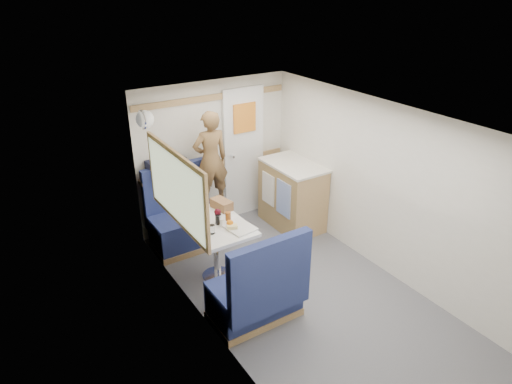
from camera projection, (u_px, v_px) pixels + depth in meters
floor at (315, 305)px, 4.89m from camera, size 4.50×4.50×0.00m
ceiling at (328, 124)px, 4.02m from camera, size 4.50×4.50×0.00m
wall_back at (214, 154)px, 6.17m from camera, size 2.20×0.02×2.00m
wall_left at (222, 257)px, 3.92m from camera, size 0.02×4.50×2.00m
wall_right at (399, 197)px, 4.99m from camera, size 0.02×4.50×2.00m
oak_trim_low at (215, 165)px, 6.22m from camera, size 2.15×0.02×0.08m
oak_trim_high at (212, 97)px, 5.82m from camera, size 2.15×0.02×0.08m
side_window at (176, 189)px, 4.59m from camera, size 0.04×1.30×0.72m
rear_door at (244, 151)px, 6.37m from camera, size 0.62×0.12×1.86m
dinette_table at (216, 235)px, 5.09m from camera, size 0.62×0.92×0.72m
bench_far at (185, 224)px, 5.86m from camera, size 0.90×0.59×1.05m
bench_near at (258, 296)px, 4.55m from camera, size 0.90×0.59×1.05m
ledge at (174, 176)px, 5.81m from camera, size 0.90×0.14×0.04m
dome_light at (145, 119)px, 5.04m from camera, size 0.20×0.20×0.20m
galley_counter at (292, 195)px, 6.26m from camera, size 0.57×0.92×0.92m
person at (211, 160)px, 5.75m from camera, size 0.48×0.33×1.27m
duffel_bag at (166, 168)px, 5.71m from camera, size 0.49×0.26×0.23m
tray at (239, 227)px, 4.93m from camera, size 0.31×0.38×0.02m
orange_fruit at (230, 223)px, 4.91m from camera, size 0.08×0.08×0.08m
cheese_block at (232, 227)px, 4.88m from camera, size 0.13×0.10×0.04m
wine_glass at (218, 213)px, 4.99m from camera, size 0.08×0.08×0.17m
tumbler_left at (212, 229)px, 4.80m from camera, size 0.06×0.06×0.10m
tumbler_right at (218, 219)px, 4.99m from camera, size 0.07×0.07×0.11m
beer_glass at (228, 216)px, 5.07m from camera, size 0.06×0.06×0.10m
pepper_grinder at (218, 220)px, 4.97m from camera, size 0.04×0.04×0.11m
salt_grinder at (221, 223)px, 4.94m from camera, size 0.04×0.04×0.09m
bread_loaf at (222, 204)px, 5.31m from camera, size 0.19×0.29×0.11m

